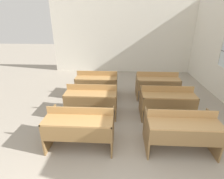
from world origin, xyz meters
The scene contains 7 objects.
wall_back centered at (0.00, 6.72, 1.49)m, with size 6.05×0.06×2.97m.
bench_front_left centered at (-0.77, 1.65, 0.45)m, with size 1.23×0.76×0.81m.
bench_front_right centered at (1.08, 1.65, 0.45)m, with size 1.23×0.76×0.81m.
bench_second_left centered at (-0.74, 2.81, 0.45)m, with size 1.23×0.76×0.81m.
bench_second_right centered at (1.09, 2.81, 0.45)m, with size 1.23×0.76×0.81m.
bench_third_left centered at (-0.76, 3.95, 0.45)m, with size 1.23×0.76×0.81m.
bench_third_right centered at (1.07, 3.95, 0.45)m, with size 1.23×0.76×0.81m.
Camera 1 is at (-0.02, -1.06, 2.32)m, focal length 28.00 mm.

